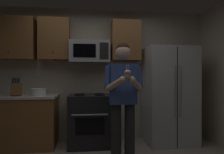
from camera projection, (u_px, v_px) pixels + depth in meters
name	position (u px, v px, depth m)	size (l,w,h in m)	color
wall_back	(97.00, 74.00, 4.15)	(4.40, 0.10, 2.60)	#B7AD99
oven_range	(90.00, 120.00, 3.75)	(0.76, 0.70, 0.93)	black
microwave	(90.00, 52.00, 3.86)	(0.74, 0.41, 0.40)	#9EA0A5
refrigerator	(169.00, 95.00, 3.89)	(0.90, 0.75, 1.80)	#B7BABF
cabinet_row_upper	(59.00, 40.00, 3.84)	(2.78, 0.36, 0.76)	brown
counter_left	(16.00, 121.00, 3.61)	(1.44, 0.66, 0.92)	brown
knife_block	(16.00, 89.00, 3.56)	(0.16, 0.15, 0.32)	brown
bowl_large_white	(39.00, 92.00, 3.61)	(0.27, 0.27, 0.12)	white
person	(123.00, 95.00, 2.97)	(0.60, 0.48, 1.76)	#262628
cupcake	(128.00, 74.00, 2.64)	(0.09, 0.09, 0.17)	#A87F56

